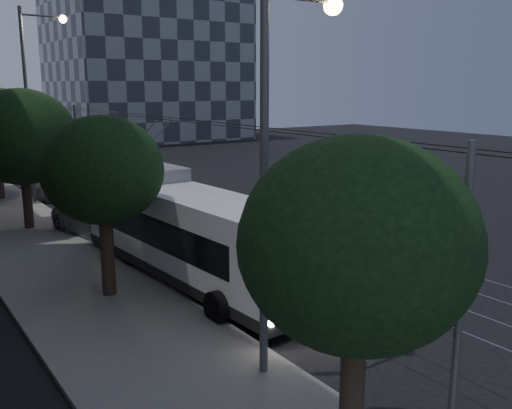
{
  "coord_description": "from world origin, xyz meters",
  "views": [
    {
      "loc": [
        -13.01,
        -15.36,
        6.82
      ],
      "look_at": [
        -0.45,
        2.99,
        2.17
      ],
      "focal_mm": 40.0,
      "sensor_mm": 36.0,
      "label": 1
    }
  ],
  "objects": [
    {
      "name": "ground",
      "position": [
        0.0,
        0.0,
        0.0
      ],
      "size": [
        120.0,
        120.0,
        0.0
      ],
      "primitive_type": "plane",
      "color": "black",
      "rests_on": "ground"
    },
    {
      "name": "car_white_b",
      "position": [
        -2.7,
        21.1,
        0.74
      ],
      "size": [
        3.45,
        5.48,
        1.48
      ],
      "primitive_type": "imported",
      "rotation": [
        0.0,
        0.0,
        -0.29
      ],
      "color": "#B1B1B5",
      "rests_on": "ground"
    },
    {
      "name": "car_white_a",
      "position": [
        -3.43,
        17.94,
        0.7
      ],
      "size": [
        3.04,
        4.43,
        1.4
      ],
      "primitive_type": "imported",
      "rotation": [
        0.0,
        0.0,
        0.37
      ],
      "color": "silver",
      "rests_on": "ground"
    },
    {
      "name": "overhead_wires",
      "position": [
        -4.97,
        20.0,
        3.47
      ],
      "size": [
        2.23,
        90.0,
        6.0
      ],
      "color": "black",
      "rests_on": "ground"
    },
    {
      "name": "tree_0",
      "position": [
        -6.5,
        -8.82,
        4.24
      ],
      "size": [
        4.03,
        4.03,
        6.08
      ],
      "color": "#2F231A",
      "rests_on": "ground"
    },
    {
      "name": "tram_rails",
      "position": [
        2.5,
        20.0,
        0.01
      ],
      "size": [
        4.52,
        90.0,
        0.02
      ],
      "color": "#94939B",
      "rests_on": "ground"
    },
    {
      "name": "trolleybus",
      "position": [
        -3.97,
        2.13,
        1.71
      ],
      "size": [
        3.23,
        12.48,
        5.63
      ],
      "rotation": [
        0.0,
        0.0,
        0.05
      ],
      "color": "white",
      "rests_on": "ground"
    },
    {
      "name": "car_white_d",
      "position": [
        -4.3,
        30.77,
        0.61
      ],
      "size": [
        1.7,
        3.66,
        1.21
      ],
      "primitive_type": "imported",
      "rotation": [
        0.0,
        0.0,
        -0.08
      ],
      "color": "#B4B4B9",
      "rests_on": "ground"
    },
    {
      "name": "building_distant_right",
      "position": [
        18.0,
        55.0,
        12.0
      ],
      "size": [
        22.0,
        18.0,
        24.0
      ],
      "primitive_type": "cube",
      "color": "#323840",
      "rests_on": "ground"
    },
    {
      "name": "tree_1",
      "position": [
        -7.0,
        1.91,
        4.2
      ],
      "size": [
        3.82,
        3.82,
        5.95
      ],
      "color": "#2F231A",
      "rests_on": "ground"
    },
    {
      "name": "streetlamp_far",
      "position": [
        -4.77,
        19.11,
        6.63
      ],
      "size": [
        2.65,
        0.44,
        11.11
      ],
      "color": "#59595C",
      "rests_on": "ground"
    },
    {
      "name": "pickup_silver",
      "position": [
        -4.3,
        9.51,
        0.84
      ],
      "size": [
        3.91,
        6.46,
        1.68
      ],
      "primitive_type": "imported",
      "rotation": [
        0.0,
        0.0,
        0.2
      ],
      "color": "#A4A8AC",
      "rests_on": "ground"
    },
    {
      "name": "tree_2",
      "position": [
        -7.0,
        12.68,
        4.48
      ],
      "size": [
        4.97,
        4.97,
        6.73
      ],
      "color": "#2F231A",
      "rests_on": "ground"
    },
    {
      "name": "car_white_c",
      "position": [
        -2.7,
        29.0,
        0.72
      ],
      "size": [
        2.95,
        4.61,
        1.44
      ],
      "primitive_type": "imported",
      "rotation": [
        0.0,
        0.0,
        0.36
      ],
      "color": "silver",
      "rests_on": "ground"
    },
    {
      "name": "streetlamp_near",
      "position": [
        -5.4,
        -5.15,
        5.51
      ],
      "size": [
        2.22,
        0.44,
        9.05
      ],
      "color": "#59595C",
      "rests_on": "ground"
    }
  ]
}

